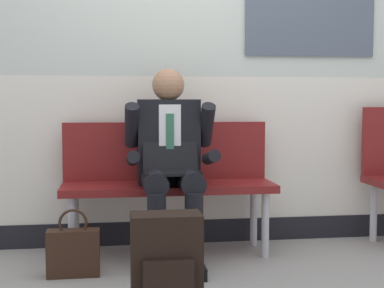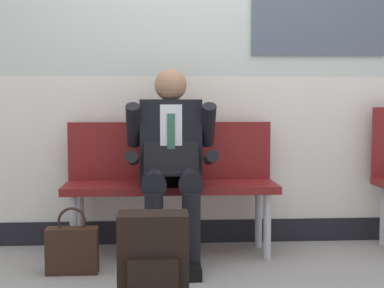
{
  "view_description": "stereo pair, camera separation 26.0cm",
  "coord_description": "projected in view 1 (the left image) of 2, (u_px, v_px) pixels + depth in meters",
  "views": [
    {
      "loc": [
        -0.6,
        -3.16,
        1.01
      ],
      "look_at": [
        -0.13,
        0.2,
        0.75
      ],
      "focal_mm": 51.36,
      "sensor_mm": 36.0,
      "label": 1
    },
    {
      "loc": [
        -0.35,
        -3.18,
        1.01
      ],
      "look_at": [
        -0.13,
        0.2,
        0.75
      ],
      "focal_mm": 51.36,
      "sensor_mm": 36.0,
      "label": 2
    }
  ],
  "objects": [
    {
      "name": "person_seated",
      "position": [
        170.0,
        159.0,
        3.46
      ],
      "size": [
        0.57,
        0.7,
        1.23
      ],
      "color": "black",
      "rests_on": "ground"
    },
    {
      "name": "backpack",
      "position": [
        166.0,
        265.0,
        2.61
      ],
      "size": [
        0.34,
        0.23,
        0.48
      ],
      "color": "black",
      "rests_on": "ground"
    },
    {
      "name": "bench_with_person",
      "position": [
        168.0,
        175.0,
        3.67
      ],
      "size": [
        1.39,
        0.42,
        0.87
      ],
      "color": "maroon",
      "rests_on": "ground"
    },
    {
      "name": "ground_plane",
      "position": [
        218.0,
        271.0,
        3.28
      ],
      "size": [
        18.0,
        18.0,
        0.0
      ],
      "primitive_type": "plane",
      "color": "gray"
    },
    {
      "name": "handbag",
      "position": [
        73.0,
        252.0,
        3.18
      ],
      "size": [
        0.3,
        0.11,
        0.39
      ],
      "color": "#331E14",
      "rests_on": "ground"
    },
    {
      "name": "station_wall",
      "position": [
        200.0,
        41.0,
        3.91
      ],
      "size": [
        6.21,
        0.17,
        2.9
      ],
      "color": "beige",
      "rests_on": "ground"
    }
  ]
}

